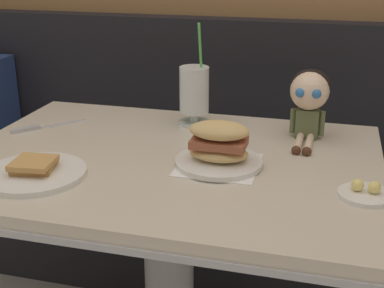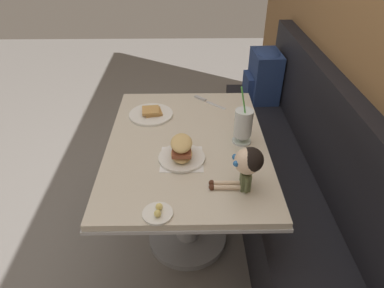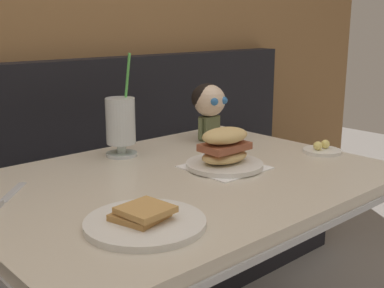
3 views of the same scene
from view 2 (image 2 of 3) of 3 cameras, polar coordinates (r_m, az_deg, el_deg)
The scene contains 10 objects.
ground_plane at distance 2.24m, azimuth -5.52°, elevation -15.51°, with size 8.00×8.00×0.00m, color gray.
booth_bench at distance 2.09m, azimuth 16.95°, elevation -8.92°, with size 2.60×0.48×1.00m.
diner_table at distance 1.85m, azimuth -0.85°, elevation -4.70°, with size 1.11×0.81×0.74m.
toast_plate at distance 1.96m, azimuth -6.85°, elevation 5.05°, with size 0.25×0.25×0.04m.
milkshake_glass at distance 1.69m, azimuth 8.60°, elevation 3.22°, with size 0.10×0.10×0.31m.
sandwich_plate at distance 1.58m, azimuth -1.76°, elevation -1.24°, with size 0.22×0.22×0.12m.
butter_saucer at distance 1.35m, azimuth -5.74°, elevation -11.39°, with size 0.12×0.12×0.04m.
butter_knife at distance 2.11m, azimuth 2.11°, elevation 7.36°, with size 0.17×0.19×0.01m.
seated_doll at distance 1.40m, azimuth 9.25°, elevation -3.22°, with size 0.12×0.22×0.20m.
backpack at distance 2.75m, azimuth 11.95°, elevation 11.44°, with size 0.31×0.26×0.41m.
Camera 2 is at (1.42, 0.18, 1.72)m, focal length 31.82 mm.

